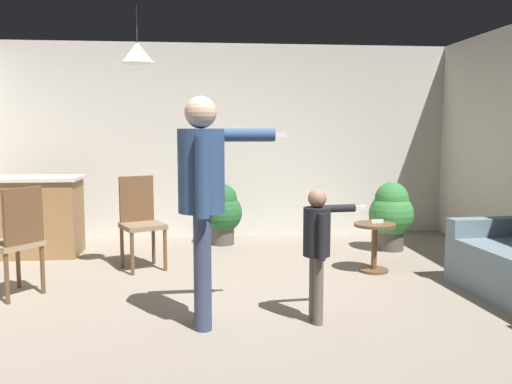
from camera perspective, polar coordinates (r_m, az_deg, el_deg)
The scene contains 12 objects.
ground at distance 4.87m, azimuth -1.04°, elevation -11.49°, with size 7.68×7.68×0.00m, color gray.
wall_back at distance 7.82m, azimuth -2.99°, elevation 5.37°, with size 6.40×0.10×2.70m, color beige.
kitchen_counter at distance 7.08m, azimuth -22.71°, elevation -2.33°, with size 1.26×0.66×0.95m.
side_table_by_couch at distance 5.94m, azimuth 12.24°, elevation -5.06°, with size 0.44×0.44×0.52m.
person_adult at distance 4.12m, azimuth -5.51°, elevation 0.67°, with size 0.85×0.53×1.75m.
person_child at distance 4.27m, azimuth 6.48°, elevation -5.00°, with size 0.54×0.34×1.05m.
dining_chair_by_counter at distance 6.07m, azimuth -11.96°, elevation -2.72°, with size 0.56×0.56×1.00m.
dining_chair_near_wall at distance 5.35m, azimuth -23.73°, elevation -4.36°, with size 0.59×0.59×1.00m.
potted_plant_corner at distance 7.19m, azimuth -3.52°, elevation -2.02°, with size 0.52×0.52×0.80m.
potted_plant_by_wall at distance 7.04m, azimuth 13.92°, elevation -2.12°, with size 0.56×0.56×0.86m.
spare_remote_on_table at distance 5.94m, azimuth 12.51°, elevation -3.01°, with size 0.04×0.13×0.04m, color white.
ceiling_light_pendant at distance 5.60m, azimuth -12.27°, elevation 14.03°, with size 0.32×0.32×0.55m.
Camera 1 is at (-0.38, -4.61, 1.50)m, focal length 38.36 mm.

